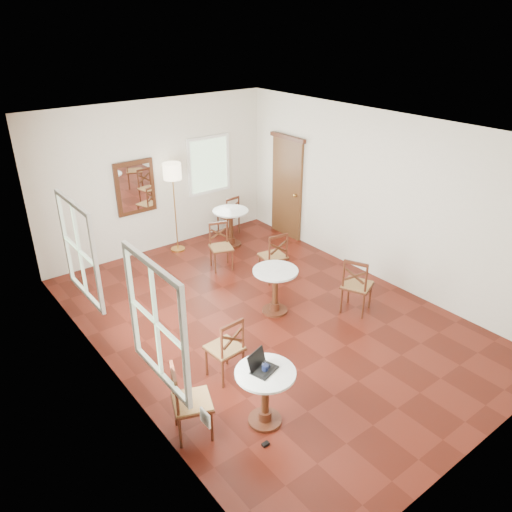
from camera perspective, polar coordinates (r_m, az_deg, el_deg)
The scene contains 17 objects.
ground at distance 8.05m, azimuth 1.32°, elevation -7.16°, with size 7.00×7.00×0.00m, color #51170D.
room_shell at distance 7.35m, azimuth -0.24°, elevation 6.04°, with size 5.02×7.02×3.01m.
cafe_table_near at distance 5.97m, azimuth 1.06°, elevation -15.28°, with size 0.71×0.71×0.75m.
cafe_table_mid at distance 7.98m, azimuth 2.21°, elevation -3.48°, with size 0.73×0.73×0.77m.
cafe_table_back at distance 10.35m, azimuth -2.91°, elevation 3.73°, with size 0.74×0.74×0.78m.
chair_near_a at distance 6.63m, azimuth -3.52°, elevation -10.53°, with size 0.46×0.46×0.93m.
chair_near_b at distance 5.87m, azimuth -7.62°, elevation -16.27°, with size 0.57×0.57×0.95m.
chair_mid_a at distance 8.95m, azimuth 2.04°, elevation -0.04°, with size 0.50×0.50×0.95m.
chair_mid_b at distance 8.15m, azimuth 11.49°, elevation -3.31°, with size 0.59×0.59×0.97m.
chair_back_a at distance 10.94m, azimuth -3.12°, elevation 4.72°, with size 0.43×0.43×0.88m.
chair_back_b at distance 9.42m, azimuth -4.06°, elevation 1.08°, with size 0.52×0.52×0.89m.
floor_lamp at distance 9.88m, azimuth -9.57°, elevation 8.91°, with size 0.36×0.36×1.84m.
laptop at distance 5.79m, azimuth 0.58°, elevation -12.47°, with size 0.36×0.33×0.21m.
mouse at distance 5.84m, azimuth -0.07°, elevation -12.54°, with size 0.09×0.06×0.03m, color black.
navy_mug at distance 5.77m, azimuth 1.08°, elevation -12.75°, with size 0.11×0.07×0.09m.
water_glass at distance 5.77m, azimuth 0.98°, elevation -12.57°, with size 0.06×0.06×0.11m, color white.
power_adapter at distance 6.01m, azimuth 1.10°, elevation -20.81°, with size 0.09×0.05×0.03m, color black.
Camera 1 is at (-4.27, -5.21, 4.40)m, focal length 34.80 mm.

